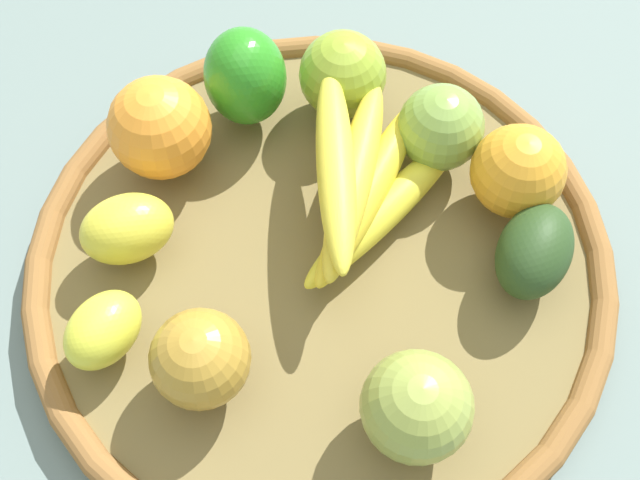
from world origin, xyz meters
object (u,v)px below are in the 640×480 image
Objects in this scene: apple_3 at (417,407)px; orange_0 at (160,128)px; lemon_1 at (127,229)px; apple_2 at (343,75)px; apple_0 at (200,359)px; orange_1 at (518,171)px; banana_bunch at (362,185)px; apple_1 at (441,127)px; bell_pepper at (245,77)px; avocado at (534,251)px; lemon_0 at (103,330)px.

orange_0 is at bearing -118.12° from apple_3.
lemon_1 is 0.22m from apple_2.
orange_0 is 0.29m from apple_3.
apple_0 is 0.94× the size of orange_1.
lemon_1 is 0.18m from banana_bunch.
apple_1 is 0.82× the size of bell_pepper.
bell_pepper reaches higher than apple_1.
apple_2 reaches higher than banana_bunch.
apple_3 is (0.15, 0.09, 0.00)m from banana_bunch.
orange_0 reaches higher than apple_1.
avocado is at bearing 131.41° from apple_0.
apple_1 is at bearing -166.81° from apple_3.
apple_1 is 0.23m from apple_3.
lemon_0 is (0.00, -0.08, -0.01)m from apple_0.
apple_2 is at bearing 163.77° from lemon_0.
lemon_1 is 0.25m from apple_3.
bell_pepper is (-0.23, -0.07, 0.01)m from apple_0.
apple_0 is at bearing 91.96° from lemon_0.
apple_1 is at bearing 112.89° from orange_0.
apple_1 is 0.95× the size of apple_2.
apple_3 is at bearing 61.88° from orange_0.
avocado is 0.94× the size of bell_pepper.
bell_pepper is at bearing -115.69° from banana_bunch.
apple_2 is (-0.02, -0.09, 0.00)m from apple_1.
apple_2 is (-0.19, 0.10, 0.01)m from lemon_1.
apple_0 is at bearing 167.59° from bell_pepper.
lemon_0 is (0.17, -0.27, -0.00)m from avocado.
apple_3 reaches higher than lemon_0.
lemon_1 is 0.16m from bell_pepper.
apple_1 is 0.07m from orange_1.
orange_1 is at bearing 103.75° from orange_0.
apple_0 is 0.95× the size of apple_2.
banana_bunch is 2.51× the size of apple_3.
apple_2 is (-0.10, -0.05, 0.00)m from banana_bunch.
banana_bunch is 2.58× the size of apple_2.
lemon_1 reaches higher than lemon_0.
apple_2 is (-0.04, 0.07, -0.01)m from bell_pepper.
avocado is (-0.01, 0.30, -0.01)m from orange_0.
apple_2 is (-0.27, 0.00, 0.00)m from apple_0.
avocado is at bearing 91.76° from orange_0.
apple_1 is (-0.09, 0.21, -0.01)m from orange_0.
lemon_1 is 0.89× the size of avocado.
banana_bunch is 2.57× the size of orange_1.
orange_1 is (-0.23, 0.24, 0.01)m from lemon_0.
apple_1 is 0.30m from lemon_0.
apple_0 is 0.99× the size of apple_1.
orange_0 is 1.31× the size of lemon_0.
apple_1 is 0.98× the size of lemon_1.
apple_2 is at bearing -92.68° from bell_pepper.
lemon_0 is 0.85× the size of orange_1.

